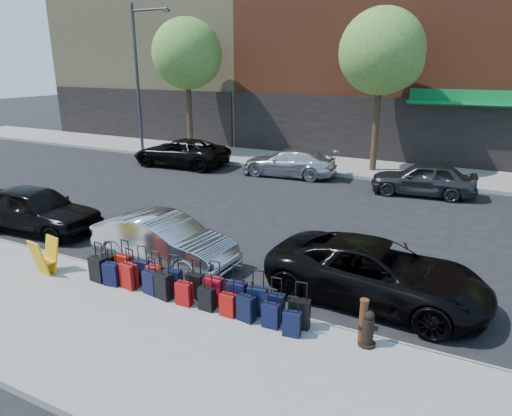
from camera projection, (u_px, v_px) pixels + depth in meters
The scene contains 40 objects.
ground at pixel (283, 234), 14.06m from camera, with size 120.00×120.00×0.00m, color black.
sidewalk_near at pixel (142, 341), 8.52m from camera, with size 60.00×4.00×0.15m, color gray.
sidewalk_far at pixel (365, 168), 22.53m from camera, with size 60.00×4.00×0.15m, color gray.
curb_near at pixel (202, 294), 10.24m from camera, with size 60.00×0.08×0.15m, color gray.
curb_far at pixel (353, 177), 20.81m from camera, with size 60.00×0.08×0.15m, color gray.
building_left at pixel (185, 21), 33.84m from camera, with size 15.00×12.12×16.00m.
tree_left at pixel (189, 56), 24.75m from camera, with size 3.80×3.80×7.27m.
tree_center at pixel (385, 54), 20.21m from camera, with size 3.80×3.80×7.27m.
streetlight at pixel (139, 70), 25.66m from camera, with size 2.59×0.18×8.00m.
suitcase_front_0 at pixel (108, 265), 10.89m from camera, with size 0.36×0.20×0.86m.
suitcase_front_1 at pixel (125, 267), 10.75m from camera, with size 0.41×0.24×0.96m.
suitcase_front_2 at pixel (142, 272), 10.50m from camera, with size 0.41×0.26×0.92m.
suitcase_front_3 at pixel (155, 277), 10.26m from camera, with size 0.38×0.22×0.89m.
suitcase_front_4 at pixel (173, 282), 10.04m from camera, with size 0.39×0.23×0.91m.
suitcase_front_5 at pixel (196, 286), 9.87m from camera, with size 0.37×0.21×0.89m.
suitcase_front_6 at pixel (214, 291), 9.59m from camera, with size 0.40×0.22×0.97m.
suitcase_front_7 at pixel (237, 296), 9.39m from camera, with size 0.40×0.22×0.97m.
suitcase_front_8 at pixel (257, 301), 9.21m from camera, with size 0.43×0.28×0.95m.
suitcase_front_9 at pixel (275, 307), 9.02m from camera, with size 0.39×0.24×0.89m.
suitcase_front_10 at pixel (300, 314), 8.74m from camera, with size 0.42×0.28×0.94m.
suitcase_back_0 at pixel (98, 269), 10.62m from camera, with size 0.42×0.26×0.95m.
suitcase_back_1 at pixel (112, 274), 10.43m from camera, with size 0.39×0.26×0.87m.
suitcase_back_2 at pixel (129, 276), 10.30m from camera, with size 0.42×0.28×0.94m.
suitcase_back_3 at pixel (151, 283), 10.04m from camera, with size 0.38×0.25×0.85m.
suitcase_back_4 at pixel (164, 286), 9.84m from camera, with size 0.43×0.30×0.94m.
suitcase_back_5 at pixel (184, 293), 9.59m from camera, with size 0.35×0.21×0.82m.
suitcase_back_6 at pixel (207, 299), 9.39m from camera, with size 0.34×0.20×0.80m.
suitcase_back_7 at pixel (228, 305), 9.17m from camera, with size 0.33×0.19×0.77m.
suitcase_back_8 at pixel (246, 308), 8.99m from camera, with size 0.38×0.26×0.85m.
suitcase_back_9 at pixel (271, 315), 8.77m from camera, with size 0.34×0.21×0.80m.
suitcase_back_10 at pixel (292, 324), 8.49m from camera, with size 0.36×0.24×0.79m.
fire_hydrant at pixel (368, 329), 8.17m from camera, with size 0.36×0.32×0.71m.
bollard at pixel (363, 321), 8.19m from camera, with size 0.16×0.16×0.89m.
display_rack at pixel (45, 256), 10.99m from camera, with size 0.56×0.61×0.87m.
car_near_0 at pixel (36, 209), 14.10m from camera, with size 1.70×4.23×1.44m, color black.
car_near_1 at pixel (164, 240), 11.79m from camera, with size 1.38×3.96×1.30m, color #B4B6BB.
car_near_2 at pixel (377, 273), 9.95m from camera, with size 2.20×4.78×1.33m, color black.
car_far_0 at pixel (181, 152), 23.20m from camera, with size 2.29×4.96×1.38m, color black.
car_far_1 at pixel (289, 163), 21.11m from camera, with size 1.78×4.37×1.27m, color silver.
car_far_2 at pixel (423, 179), 18.02m from camera, with size 1.59×3.96×1.35m, color #2F2F31.
Camera 1 is at (5.24, -12.10, 5.03)m, focal length 32.00 mm.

